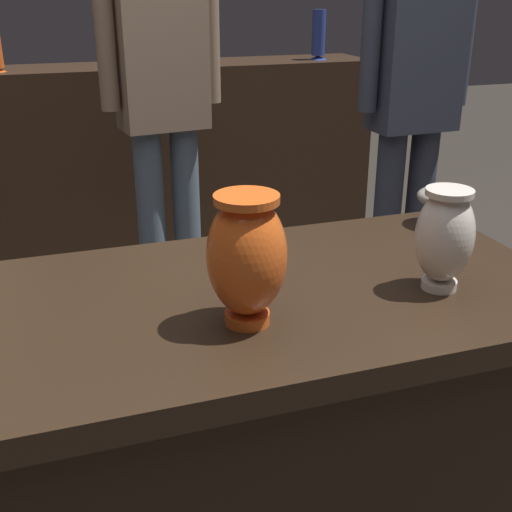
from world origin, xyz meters
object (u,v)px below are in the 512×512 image
at_px(vase_left_accent, 441,198).
at_px(shelf_vase_far_right, 319,36).
at_px(visitor_near_right, 415,86).
at_px(vase_tall_behind, 445,236).
at_px(visitor_center_back, 162,83).
at_px(vase_centerpiece, 247,256).

height_order(vase_left_accent, shelf_vase_far_right, shelf_vase_far_right).
height_order(shelf_vase_far_right, visitor_near_right, visitor_near_right).
xyz_separation_m(vase_left_accent, visitor_near_right, (0.45, 0.89, 0.13)).
xyz_separation_m(vase_tall_behind, shelf_vase_far_right, (0.71, 2.24, 0.20)).
bearing_deg(vase_tall_behind, visitor_center_back, 99.46).
xyz_separation_m(vase_left_accent, shelf_vase_far_right, (0.51, 1.92, 0.24)).
bearing_deg(vase_centerpiece, visitor_near_right, 49.19).
distance_m(visitor_center_back, visitor_near_right, 0.95).
relative_size(vase_centerpiece, visitor_center_back, 0.14).
xyz_separation_m(vase_centerpiece, visitor_near_right, (1.06, 1.23, 0.07)).
relative_size(shelf_vase_far_right, visitor_center_back, 0.14).
bearing_deg(vase_tall_behind, vase_left_accent, 57.30).
distance_m(vase_centerpiece, shelf_vase_far_right, 2.52).
relative_size(vase_centerpiece, vase_tall_behind, 1.16).
distance_m(vase_left_accent, shelf_vase_far_right, 2.00).
height_order(vase_centerpiece, shelf_vase_far_right, shelf_vase_far_right).
bearing_deg(vase_tall_behind, shelf_vase_far_right, 72.43).
relative_size(shelf_vase_far_right, visitor_near_right, 0.14).
relative_size(vase_tall_behind, shelf_vase_far_right, 0.83).
relative_size(vase_centerpiece, vase_left_accent, 2.04).
xyz_separation_m(vase_centerpiece, vase_tall_behind, (0.40, 0.01, -0.02)).
bearing_deg(vase_tall_behind, visitor_near_right, 61.51).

